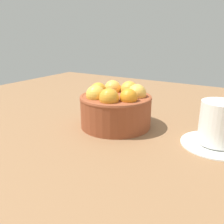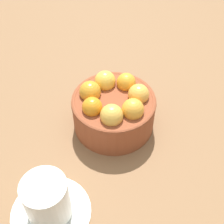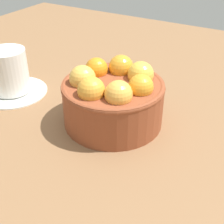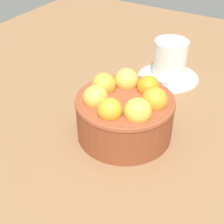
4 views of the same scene
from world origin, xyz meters
TOP-DOWN VIEW (x-y plane):
  - ground_plane at (0.00, 0.00)cm, footprint 132.89×119.17cm
  - terracotta_bowl at (-0.01, 0.00)cm, footprint 16.76×16.76cm
  - coffee_cup at (-22.43, -1.16)cm, footprint 13.53×13.53cm

SIDE VIEW (x-z plane):
  - ground_plane at x=0.00cm, z-range -4.02..0.00cm
  - coffee_cup at x=-22.43cm, z-range -0.59..8.34cm
  - terracotta_bowl at x=-0.01cm, z-range -0.31..9.88cm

